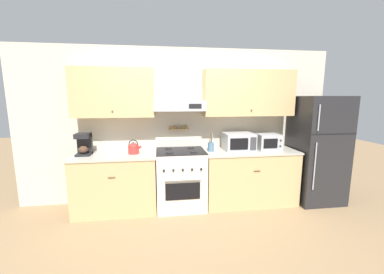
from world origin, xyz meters
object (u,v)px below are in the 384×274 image
coffee_maker (84,144)px  toaster_oven (268,142)px  microwave (239,142)px  utensil_crock (211,146)px  tea_kettle (134,148)px  stove_range (181,178)px  refrigerator (317,149)px

coffee_maker → toaster_oven: coffee_maker is taller
microwave → toaster_oven: (0.50, -0.02, -0.01)m
microwave → utensil_crock: (-0.47, -0.02, -0.06)m
tea_kettle → utensil_crock: bearing=0.0°
stove_range → microwave: bearing=2.1°
microwave → toaster_oven: size_ratio=1.32×
tea_kettle → microwave: size_ratio=0.46×
coffee_maker → toaster_oven: (2.90, -0.03, -0.03)m
coffee_maker → microwave: 2.40m
stove_range → refrigerator: refrigerator is taller
stove_range → coffee_maker: bearing=178.2°
microwave → utensil_crock: utensil_crock is taller
tea_kettle → refrigerator: bearing=-1.1°
toaster_oven → microwave: bearing=177.8°
microwave → refrigerator: bearing=-3.2°
coffee_maker → utensil_crock: (1.93, -0.03, -0.08)m
refrigerator → tea_kettle: bearing=178.9°
refrigerator → coffee_maker: bearing=178.7°
tea_kettle → utensil_crock: size_ratio=0.74×
toaster_oven → refrigerator: bearing=-3.8°
toaster_oven → stove_range: bearing=-179.4°
utensil_crock → toaster_oven: (0.97, -0.00, 0.05)m
microwave → stove_range: bearing=-177.9°
refrigerator → utensil_crock: (-1.82, 0.06, 0.09)m
tea_kettle → microwave: (1.68, 0.02, 0.05)m
tea_kettle → coffee_maker: bearing=177.9°
refrigerator → toaster_oven: refrigerator is taller
tea_kettle → utensil_crock: utensil_crock is taller
refrigerator → utensil_crock: refrigerator is taller
stove_range → tea_kettle: (-0.72, 0.02, 0.51)m
tea_kettle → toaster_oven: toaster_oven is taller
stove_range → tea_kettle: size_ratio=4.83×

